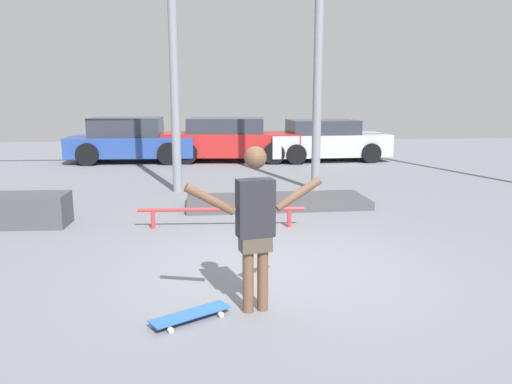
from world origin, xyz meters
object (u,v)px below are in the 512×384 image
(parked_car_blue, at_px, (131,141))
(parked_car_red, at_px, (230,140))
(manual_pad, at_px, (277,202))
(grind_rail, at_px, (221,212))
(parked_car_silver, at_px, (326,141))
(skateboarder, at_px, (255,220))
(skateboard, at_px, (191,314))

(parked_car_blue, distance_m, parked_car_red, 3.23)
(manual_pad, xyz_separation_m, grind_rail, (-1.12, -1.57, 0.19))
(manual_pad, distance_m, parked_car_blue, 7.96)
(manual_pad, relative_size, parked_car_blue, 0.88)
(parked_car_blue, relative_size, parked_car_silver, 0.99)
(grind_rail, xyz_separation_m, parked_car_red, (0.44, 8.43, 0.42))
(parked_car_silver, bearing_deg, parked_car_red, 174.28)
(skateboarder, distance_m, parked_car_red, 11.69)
(skateboard, distance_m, grind_rail, 3.46)
(manual_pad, bearing_deg, parked_car_blue, 119.49)
(skateboard, distance_m, manual_pad, 5.21)
(manual_pad, height_order, parked_car_blue, parked_car_blue)
(skateboard, bearing_deg, parked_car_blue, 69.53)
(skateboarder, distance_m, parked_car_silver, 12.04)
(manual_pad, bearing_deg, parked_car_silver, 69.85)
(parked_car_blue, bearing_deg, skateboard, -77.61)
(skateboarder, bearing_deg, parked_car_blue, 92.13)
(parked_car_blue, height_order, parked_car_silver, parked_car_blue)
(parked_car_red, bearing_deg, skateboard, -88.41)
(skateboard, height_order, parked_car_silver, parked_car_silver)
(skateboard, bearing_deg, parked_car_red, 54.14)
(skateboarder, relative_size, parked_car_silver, 0.41)
(skateboarder, relative_size, manual_pad, 0.47)
(grind_rail, height_order, parked_car_blue, parked_car_blue)
(parked_car_silver, bearing_deg, manual_pad, -113.74)
(manual_pad, height_order, grind_rail, grind_rail)
(manual_pad, height_order, parked_car_silver, parked_car_silver)
(parked_car_blue, relative_size, parked_car_red, 0.88)
(parked_car_blue, bearing_deg, manual_pad, -59.65)
(parked_car_blue, xyz_separation_m, parked_car_silver, (6.39, -0.16, -0.04))
(skateboarder, distance_m, manual_pad, 4.97)
(grind_rail, bearing_deg, parked_car_blue, 108.20)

